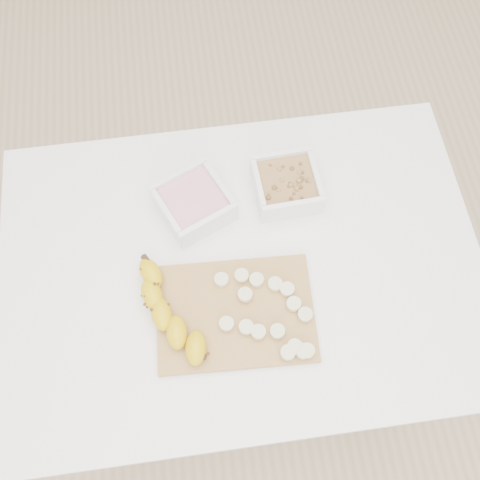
{
  "coord_description": "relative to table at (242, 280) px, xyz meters",
  "views": [
    {
      "loc": [
        -0.06,
        -0.39,
        1.78
      ],
      "look_at": [
        0.0,
        0.03,
        0.81
      ],
      "focal_mm": 40.0,
      "sensor_mm": 36.0,
      "label": 1
    }
  ],
  "objects": [
    {
      "name": "banana_slices",
      "position": [
        0.04,
        -0.12,
        0.12
      ],
      "size": [
        0.18,
        0.2,
        0.02
      ],
      "color": "beige",
      "rests_on": "cutting_board"
    },
    {
      "name": "ground",
      "position": [
        0.0,
        0.0,
        -0.65
      ],
      "size": [
        3.5,
        3.5,
        0.0
      ],
      "primitive_type": "plane",
      "color": "#C6AD89",
      "rests_on": "ground"
    },
    {
      "name": "cutting_board",
      "position": [
        -0.03,
        -0.1,
        0.1
      ],
      "size": [
        0.32,
        0.24,
        0.01
      ],
      "primitive_type": "cube",
      "rotation": [
        0.0,
        0.0,
        -0.05
      ],
      "color": "#A7833F",
      "rests_on": "table"
    },
    {
      "name": "table",
      "position": [
        0.0,
        0.0,
        0.0
      ],
      "size": [
        1.0,
        0.7,
        0.75
      ],
      "color": "white",
      "rests_on": "ground"
    },
    {
      "name": "bowl_yogurt",
      "position": [
        -0.08,
        0.14,
        0.13
      ],
      "size": [
        0.18,
        0.18,
        0.06
      ],
      "color": "white",
      "rests_on": "table"
    },
    {
      "name": "banana",
      "position": [
        -0.15,
        -0.09,
        0.13
      ],
      "size": [
        0.11,
        0.24,
        0.04
      ],
      "primitive_type": null,
      "rotation": [
        0.0,
        0.0,
        0.23
      ],
      "color": "#D6AE09",
      "rests_on": "cutting_board"
    },
    {
      "name": "bowl_granola",
      "position": [
        0.12,
        0.16,
        0.13
      ],
      "size": [
        0.14,
        0.14,
        0.06
      ],
      "color": "white",
      "rests_on": "table"
    }
  ]
}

